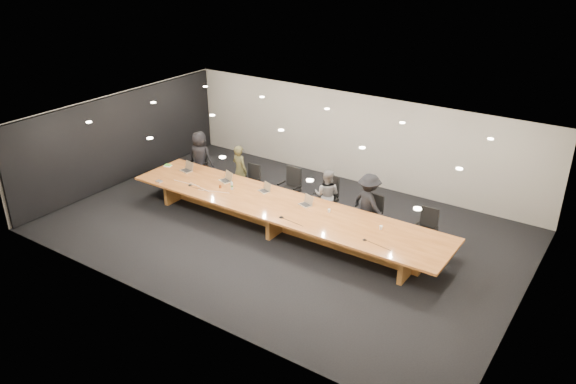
% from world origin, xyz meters
% --- Properties ---
extents(ground, '(12.00, 12.00, 0.00)m').
position_xyz_m(ground, '(0.00, 0.00, 0.00)').
color(ground, black).
rests_on(ground, ground).
extents(back_wall, '(12.00, 0.02, 2.80)m').
position_xyz_m(back_wall, '(0.00, 4.00, 1.40)').
color(back_wall, beige).
rests_on(back_wall, ground).
extents(left_wall_panel, '(0.08, 7.84, 2.74)m').
position_xyz_m(left_wall_panel, '(-5.94, 0.00, 1.37)').
color(left_wall_panel, black).
rests_on(left_wall_panel, ground).
extents(conference_table, '(9.00, 1.80, 0.75)m').
position_xyz_m(conference_table, '(0.00, 0.00, 0.52)').
color(conference_table, brown).
rests_on(conference_table, ground).
extents(chair_far_left, '(0.61, 0.61, 1.13)m').
position_xyz_m(chair_far_left, '(-4.00, 1.16, 0.57)').
color(chair_far_left, black).
rests_on(chair_far_left, ground).
extents(chair_left, '(0.52, 0.52, 1.00)m').
position_xyz_m(chair_left, '(-1.96, 1.24, 0.50)').
color(chair_left, black).
rests_on(chair_left, ground).
extents(chair_mid_left, '(0.62, 0.62, 1.17)m').
position_xyz_m(chair_mid_left, '(-0.65, 1.31, 0.59)').
color(chair_mid_left, black).
rests_on(chair_mid_left, ground).
extents(chair_mid_right, '(0.67, 0.67, 1.20)m').
position_xyz_m(chair_mid_right, '(0.54, 1.33, 0.60)').
color(chair_mid_right, black).
rests_on(chair_mid_right, ground).
extents(chair_right, '(0.57, 0.57, 1.00)m').
position_xyz_m(chair_right, '(1.94, 1.31, 0.50)').
color(chair_right, black).
rests_on(chair_right, ground).
extents(chair_far_right, '(0.55, 0.55, 1.06)m').
position_xyz_m(chair_far_right, '(3.43, 1.23, 0.53)').
color(chair_far_right, black).
rests_on(chair_far_right, ground).
extents(person_a, '(0.88, 0.65, 1.64)m').
position_xyz_m(person_a, '(-3.91, 1.23, 0.82)').
color(person_a, black).
rests_on(person_a, ground).
extents(person_b, '(0.62, 0.47, 1.54)m').
position_xyz_m(person_b, '(-2.32, 1.20, 0.77)').
color(person_b, '#36351D').
rests_on(person_b, ground).
extents(person_c, '(0.81, 0.69, 1.46)m').
position_xyz_m(person_c, '(0.65, 1.21, 0.73)').
color(person_c, slate).
rests_on(person_c, ground).
extents(person_d, '(1.20, 0.94, 1.63)m').
position_xyz_m(person_d, '(1.89, 1.20, 0.81)').
color(person_d, black).
rests_on(person_d, ground).
extents(laptop_a, '(0.39, 0.32, 0.28)m').
position_xyz_m(laptop_a, '(-3.62, 0.30, 0.89)').
color(laptop_a, beige).
rests_on(laptop_a, conference_table).
extents(laptop_b, '(0.42, 0.36, 0.28)m').
position_xyz_m(laptop_b, '(-2.18, 0.36, 0.89)').
color(laptop_b, '#B7AC8B').
rests_on(laptop_b, conference_table).
extents(laptop_c, '(0.37, 0.32, 0.24)m').
position_xyz_m(laptop_c, '(-0.86, 0.41, 0.87)').
color(laptop_c, beige).
rests_on(laptop_c, conference_table).
extents(laptop_d, '(0.39, 0.33, 0.26)m').
position_xyz_m(laptop_d, '(0.52, 0.32, 0.88)').
color(laptop_d, '#C5B497').
rests_on(laptop_d, conference_table).
extents(water_bottle, '(0.08, 0.08, 0.21)m').
position_xyz_m(water_bottle, '(-1.67, 0.03, 0.86)').
color(water_bottle, '#B2C3BC').
rests_on(water_bottle, conference_table).
extents(amber_mug, '(0.08, 0.08, 0.09)m').
position_xyz_m(amber_mug, '(-2.00, -0.07, 0.79)').
color(amber_mug, brown).
rests_on(amber_mug, conference_table).
extents(paper_cup_near, '(0.08, 0.08, 0.09)m').
position_xyz_m(paper_cup_near, '(1.23, 0.32, 0.79)').
color(paper_cup_near, silver).
rests_on(paper_cup_near, conference_table).
extents(paper_cup_far, '(0.09, 0.09, 0.09)m').
position_xyz_m(paper_cup_far, '(2.69, 0.24, 0.79)').
color(paper_cup_far, white).
rests_on(paper_cup_far, conference_table).
extents(notepad, '(0.24, 0.21, 0.01)m').
position_xyz_m(notepad, '(-4.35, 0.28, 0.76)').
color(notepad, white).
rests_on(notepad, conference_table).
extents(lime_gadget, '(0.19, 0.14, 0.03)m').
position_xyz_m(lime_gadget, '(-4.36, 0.29, 0.78)').
color(lime_gadget, '#56C334').
rests_on(lime_gadget, notepad).
extents(av_box, '(0.18, 0.14, 0.03)m').
position_xyz_m(av_box, '(-3.70, -0.71, 0.76)').
color(av_box, silver).
rests_on(av_box, conference_table).
extents(mic_left, '(0.13, 0.13, 0.03)m').
position_xyz_m(mic_left, '(-2.81, -0.40, 0.76)').
color(mic_left, black).
rests_on(mic_left, conference_table).
extents(mic_center, '(0.13, 0.13, 0.03)m').
position_xyz_m(mic_center, '(0.40, -0.58, 0.77)').
color(mic_center, black).
rests_on(mic_center, conference_table).
extents(mic_right, '(0.13, 0.13, 0.03)m').
position_xyz_m(mic_right, '(2.61, -0.44, 0.76)').
color(mic_right, black).
rests_on(mic_right, conference_table).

